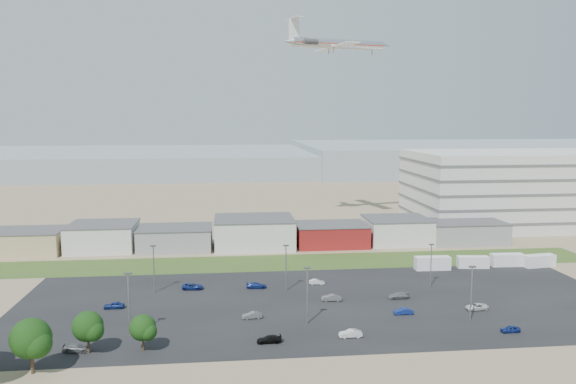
{
  "coord_description": "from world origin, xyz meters",
  "views": [
    {
      "loc": [
        -13.05,
        -85.72,
        36.28
      ],
      "look_at": [
        -1.53,
        22.0,
        21.98
      ],
      "focal_mm": 35.0,
      "sensor_mm": 36.0,
      "label": 1
    }
  ],
  "objects": [
    {
      "name": "ground",
      "position": [
        0.0,
        0.0,
        0.0
      ],
      "size": [
        700.0,
        700.0,
        0.0
      ],
      "primitive_type": "plane",
      "color": "#90805C",
      "rests_on": "ground"
    },
    {
      "name": "parking_lot",
      "position": [
        5.0,
        20.0,
        0.01
      ],
      "size": [
        120.0,
        50.0,
        0.01
      ],
      "primitive_type": "cube",
      "color": "black",
      "rests_on": "ground"
    },
    {
      "name": "grass_strip",
      "position": [
        0.0,
        52.0,
        0.01
      ],
      "size": [
        160.0,
        16.0,
        0.02
      ],
      "primitive_type": "cube",
      "color": "#36511E",
      "rests_on": "ground"
    },
    {
      "name": "hills_backdrop",
      "position": [
        40.0,
        315.0,
        4.5
      ],
      "size": [
        700.0,
        200.0,
        9.0
      ],
      "primitive_type": null,
      "color": "gray",
      "rests_on": "ground"
    },
    {
      "name": "building_row",
      "position": [
        -17.0,
        71.0,
        4.0
      ],
      "size": [
        170.0,
        20.0,
        8.0
      ],
      "primitive_type": null,
      "color": "silver",
      "rests_on": "ground"
    },
    {
      "name": "parking_garage",
      "position": [
        90.0,
        95.0,
        12.5
      ],
      "size": [
        80.0,
        40.0,
        25.0
      ],
      "primitive_type": "cube",
      "color": "silver",
      "rests_on": "ground"
    },
    {
      "name": "box_trailer_a",
      "position": [
        35.61,
        41.54,
        1.59
      ],
      "size": [
        8.51,
        2.82,
        3.17
      ],
      "primitive_type": null,
      "rotation": [
        0.0,
        0.0,
        -0.02
      ],
      "color": "silver",
      "rests_on": "ground"
    },
    {
      "name": "box_trailer_b",
      "position": [
        46.05,
        42.17,
        1.41
      ],
      "size": [
        7.73,
        3.25,
        2.81
      ],
      "primitive_type": null,
      "rotation": [
        0.0,
        0.0,
        -0.12
      ],
      "color": "silver",
      "rests_on": "ground"
    },
    {
      "name": "box_trailer_c",
      "position": [
        55.21,
        42.88,
        1.51
      ],
      "size": [
        8.15,
        2.76,
        3.03
      ],
      "primitive_type": null,
      "rotation": [
        0.0,
        0.0,
        -0.03
      ],
      "color": "silver",
      "rests_on": "ground"
    },
    {
      "name": "box_trailer_d",
      "position": [
        62.63,
        41.3,
        1.49
      ],
      "size": [
        8.2,
        3.53,
        2.98
      ],
      "primitive_type": null,
      "rotation": [
        0.0,
        0.0,
        0.14
      ],
      "color": "silver",
      "rests_on": "ground"
    },
    {
      "name": "tree_mid",
      "position": [
        -41.3,
        -6.11,
        4.61
      ],
      "size": [
        6.15,
        6.15,
        9.23
      ],
      "primitive_type": null,
      "color": "black",
      "rests_on": "ground"
    },
    {
      "name": "tree_right",
      "position": [
        -35.02,
        0.28,
        3.8
      ],
      "size": [
        5.07,
        5.07,
        7.61
      ],
      "primitive_type": null,
      "color": "black",
      "rests_on": "ground"
    },
    {
      "name": "tree_near",
      "position": [
        -26.71,
        0.28,
        3.32
      ],
      "size": [
        4.43,
        4.43,
        6.65
      ],
      "primitive_type": null,
      "color": "black",
      "rests_on": "ground"
    },
    {
      "name": "lightpole_front_l",
      "position": [
        -29.86,
        6.88,
        5.42
      ],
      "size": [
        1.28,
        0.53,
        10.84
      ],
      "primitive_type": null,
      "color": "slate",
      "rests_on": "ground"
    },
    {
      "name": "lightpole_front_m",
      "position": [
        0.5,
        9.09,
        5.15
      ],
      "size": [
        1.21,
        0.51,
        10.31
      ],
      "primitive_type": null,
      "color": "slate",
      "rests_on": "ground"
    },
    {
      "name": "lightpole_front_r",
      "position": [
        29.97,
        7.45,
        5.05
      ],
      "size": [
        1.19,
        0.5,
        10.11
      ],
      "primitive_type": null,
      "color": "slate",
      "rests_on": "ground"
    },
    {
      "name": "lightpole_back_l",
      "position": [
        -28.82,
        30.57,
        5.02
      ],
      "size": [
        1.18,
        0.49,
        10.03
      ],
      "primitive_type": null,
      "color": "slate",
      "rests_on": "ground"
    },
    {
      "name": "lightpole_back_m",
      "position": [
        -1.25,
        28.69,
        4.93
      ],
      "size": [
        1.16,
        0.48,
        9.87
      ],
      "primitive_type": null,
      "color": "slate",
      "rests_on": "ground"
    },
    {
      "name": "lightpole_back_r",
      "position": [
        30.2,
        28.24,
        4.71
      ],
      "size": [
        1.11,
        0.46,
        9.42
      ],
      "primitive_type": null,
      "color": "slate",
      "rests_on": "ground"
    },
    {
      "name": "airliner",
      "position": [
        24.14,
        103.33,
        60.86
      ],
      "size": [
        44.96,
        35.64,
        11.73
      ],
      "primitive_type": null,
      "rotation": [
        0.0,
        0.0,
        0.24
      ],
      "color": "silver"
    },
    {
      "name": "parked_car_0",
      "position": [
        33.69,
        12.94,
        0.6
      ],
      "size": [
        4.48,
        2.42,
        1.19
      ],
      "primitive_type": "imported",
      "rotation": [
        0.0,
        0.0,
        -1.47
      ],
      "color": "silver",
      "rests_on": "ground"
    },
    {
      "name": "parked_car_1",
      "position": [
        19.03,
        12.0,
        0.6
      ],
      "size": [
        3.62,
        1.28,
        1.19
      ],
      "primitive_type": "imported",
      "rotation": [
        0.0,
        0.0,
        -1.58
      ],
      "color": "navy",
      "rests_on": "ground"
    },
    {
      "name": "parked_car_2",
      "position": [
        34.45,
        1.46,
        0.56
      ],
      "size": [
        3.34,
        1.41,
        1.13
      ],
      "primitive_type": "imported",
      "rotation": [
        0.0,
        0.0,
        -1.55
      ],
      "color": "navy",
      "rests_on": "ground"
    },
    {
      "name": "parked_car_3",
      "position": [
        -6.83,
        1.39,
        0.59
      ],
      "size": [
        4.07,
        1.71,
        1.17
      ],
      "primitive_type": "imported",
      "rotation": [
        0.0,
        0.0,
        -1.55
      ],
      "color": "black",
      "rests_on": "ground"
    },
    {
      "name": "parked_car_4",
      "position": [
        -9.11,
        12.84,
        0.6
      ],
      "size": [
        3.73,
        1.66,
        1.19
      ],
      "primitive_type": "imported",
      "rotation": [
        0.0,
        0.0,
        -1.46
      ],
      "color": "#595B5E",
      "rests_on": "ground"
    },
    {
      "name": "parked_car_5",
      "position": [
        -35.26,
        21.08,
        0.66
      ],
      "size": [
        3.89,
        1.6,
        1.32
      ],
      "primitive_type": "imported",
      "rotation": [
        0.0,
        0.0,
        -1.56
      ],
      "color": "navy",
      "rests_on": "ground"
    },
    {
      "name": "parked_car_6",
      "position": [
        -7.38,
        31.14,
        0.63
      ],
      "size": [
        4.46,
        2.12,
        1.26
      ],
      "primitive_type": "imported",
      "rotation": [
        0.0,
        0.0,
        1.49
      ],
      "color": "navy",
      "rests_on": "ground"
    },
    {
      "name": "parked_car_7",
      "position": [
        7.14,
        21.15,
        0.65
      ],
      "size": [
        4.1,
        1.81,
        1.31
      ],
      "primitive_type": "imported",
      "rotation": [
        0.0,
        0.0,
        -1.68
      ],
      "color": "#595B5E",
      "rests_on": "ground"
    },
    {
      "name": "parked_car_9",
      "position": [
        -20.97,
        31.73,
        0.63
      ],
      "size": [
        4.66,
        2.39,
        1.26
      ],
      "primitive_type": "imported",
      "rotation": [
        0.0,
        0.0,
        1.5
      ],
      "color": "navy",
      "rests_on": "ground"
    },
    {
      "name": "parked_car_10",
      "position": [
        -37.06,
        1.06,
        0.64
      ],
      "size": [
        4.53,
        2.16,
        1.27
      ],
      "primitive_type": "imported",
      "rotation": [
        0.0,
        0.0,
        1.48
      ],
      "color": "#595B5E",
      "rests_on": "ground"
    },
    {
      "name": "parked_car_11",
      "position": [
        5.96,
        32.55,
        0.56
      ],
      "size": [
        3.51,
        1.56,
        1.12
      ],
      "primitive_type": "imported",
      "rotation": [
        0.0,
        0.0,
        1.46
      ],
      "color": "silver",
      "rests_on": "ground"
    },
    {
      "name": "parked_car_12",
      "position": [
        20.83,
        21.04,
        0.62
      ],
      "size": [
        4.35,
        1.86,
        1.25
      ],
      "primitive_type": "imported",
      "rotation": [
        0.0,
        0.0,
        -1.54
      ],
      "color": "#A5A5AA",
      "rests_on": "ground"
    },
    {
      "name": "parked_car_13",
      "position": [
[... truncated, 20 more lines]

